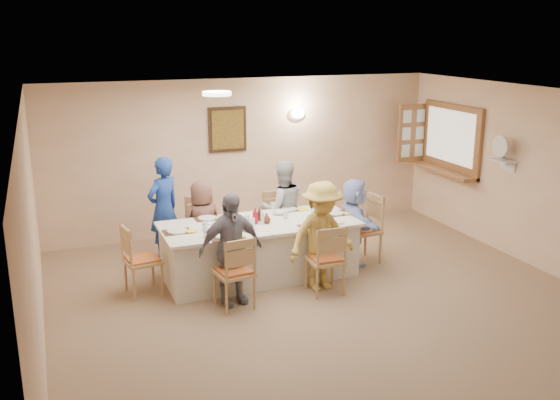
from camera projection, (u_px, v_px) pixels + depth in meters
name	position (u px, v px, depth m)	size (l,w,h in m)	color
ground	(339.00, 313.00, 7.35)	(7.00, 7.00, 0.00)	#7E6A4F
room_walls	(342.00, 189.00, 6.96)	(7.00, 7.00, 7.00)	#D5B088
wall_picture	(227.00, 130.00, 9.92)	(0.62, 0.05, 0.72)	#3F2916
wall_sconce	(298.00, 114.00, 10.26)	(0.26, 0.09, 0.18)	white
ceiling_light	(217.00, 94.00, 7.71)	(0.36, 0.36, 0.05)	white
serving_hatch	(451.00, 139.00, 10.24)	(0.06, 1.50, 1.15)	brown
hatch_sill	(443.00, 171.00, 10.33)	(0.30, 1.50, 0.05)	brown
shutter_door	(412.00, 133.00, 10.83)	(0.55, 0.04, 1.00)	brown
fan_shelf	(503.00, 161.00, 9.02)	(0.22, 0.36, 0.03)	white
desk_fan	(502.00, 151.00, 8.97)	(0.30, 0.30, 0.28)	#A5A5A8
dining_table	(259.00, 250.00, 8.37)	(2.60, 1.10, 0.76)	white
chair_back_left	(201.00, 231.00, 8.85)	(0.45, 0.45, 0.94)	tan
chair_back_right	(280.00, 223.00, 9.28)	(0.44, 0.44, 0.91)	tan
chair_front_left	(234.00, 271.00, 7.42)	(0.44, 0.44, 0.91)	tan
chair_front_right	(325.00, 258.00, 7.84)	(0.44, 0.44, 0.92)	tan
chair_left_end	(143.00, 259.00, 7.81)	(0.44, 0.44, 0.91)	tan
chair_right_end	(362.00, 229.00, 8.88)	(0.47, 0.47, 0.99)	tan
diner_back_left	(203.00, 224.00, 8.71)	(0.65, 0.48, 1.23)	brown
diner_back_right	(283.00, 208.00, 9.10)	(0.72, 0.57, 1.42)	#B2B5BA
diner_front_left	(231.00, 249.00, 7.46)	(0.86, 0.46, 1.39)	gray
diner_front_right	(322.00, 236.00, 7.88)	(0.97, 0.63, 1.42)	gold
diner_right_end	(354.00, 221.00, 8.80)	(0.54, 1.19, 1.24)	#A9BFFF
caregiver	(164.00, 209.00, 8.94)	(0.66, 0.59, 1.51)	#1F44A6
placemat_fl	(224.00, 237.00, 7.68)	(0.37, 0.28, 0.01)	#472B19
plate_fl	(224.00, 236.00, 7.68)	(0.22, 0.22, 0.01)	white
napkin_fl	(240.00, 236.00, 7.70)	(0.14, 0.14, 0.01)	yellow
placemat_fr	(313.00, 226.00, 8.10)	(0.37, 0.27, 0.01)	#472B19
plate_fr	(313.00, 226.00, 8.09)	(0.26, 0.26, 0.02)	white
napkin_fr	(328.00, 226.00, 8.11)	(0.14, 0.14, 0.01)	yellow
placemat_bl	(207.00, 219.00, 8.44)	(0.33, 0.25, 0.01)	#472B19
plate_bl	(207.00, 218.00, 8.43)	(0.25, 0.25, 0.02)	white
napkin_bl	(221.00, 218.00, 8.45)	(0.13, 0.13, 0.01)	yellow
placemat_br	(289.00, 210.00, 8.85)	(0.33, 0.25, 0.01)	#472B19
plate_br	(289.00, 209.00, 8.85)	(0.22, 0.22, 0.01)	white
napkin_br	(302.00, 209.00, 8.87)	(0.15, 0.15, 0.01)	yellow
placemat_le	(177.00, 232.00, 7.88)	(0.35, 0.26, 0.01)	#472B19
plate_le	(177.00, 231.00, 7.88)	(0.26, 0.26, 0.02)	white
napkin_le	(192.00, 231.00, 7.90)	(0.13, 0.13, 0.01)	yellow
placemat_re	(335.00, 214.00, 8.66)	(0.36, 0.26, 0.01)	#472B19
plate_re	(335.00, 213.00, 8.65)	(0.23, 0.23, 0.01)	white
napkin_re	(348.00, 213.00, 8.67)	(0.13, 0.13, 0.01)	yellow
teacup_a	(208.00, 233.00, 7.69)	(0.16, 0.16, 0.10)	white
teacup_b	(274.00, 206.00, 8.89)	(0.12, 0.12, 0.09)	white
bowl_a	(248.00, 229.00, 7.94)	(0.26, 0.26, 0.05)	white
bowl_b	(279.00, 212.00, 8.63)	(0.21, 0.21, 0.06)	white
condiment_ketchup	(255.00, 216.00, 8.21)	(0.10, 0.10, 0.22)	#B60F23
condiment_brown	(259.00, 214.00, 8.33)	(0.08, 0.08, 0.18)	#582617
condiment_malt	(267.00, 218.00, 8.23)	(0.13, 0.13, 0.14)	#582617
drinking_glass	(247.00, 219.00, 8.25)	(0.07, 0.07, 0.10)	silver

